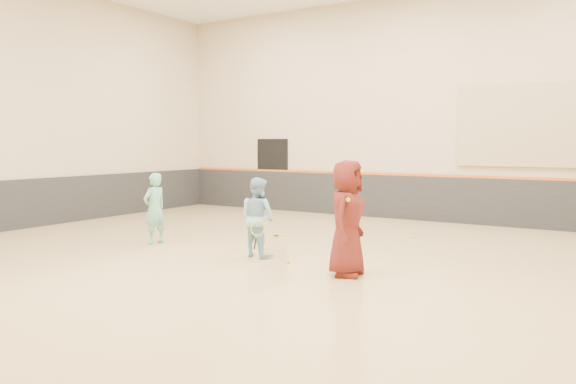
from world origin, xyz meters
The scene contains 14 objects.
room centered at (0.00, 0.00, 0.81)m, with size 15.04×12.04×6.22m.
wainscot_back centered at (0.00, 5.97, 0.60)m, with size 14.90×0.04×1.20m, color #232326.
wainscot_left centered at (-7.47, 0.00, 0.60)m, with size 0.04×11.90×1.20m, color #232326.
accent_stripe centered at (0.00, 5.96, 1.22)m, with size 14.90×0.03×0.06m, color #D85914.
acoustic_panel centered at (2.80, 5.95, 2.50)m, with size 3.20×0.08×2.00m, color tan.
doorway centered at (-4.50, 5.98, 1.10)m, with size 1.10×0.05×2.20m, color black.
girl centered at (-3.28, -0.29, 0.73)m, with size 0.53×0.35×1.46m, color #6DBDA9.
instructor centered at (-0.75, -0.23, 0.72)m, with size 0.70×0.55×1.45m, color #90C1DE.
young_man centered at (1.29, -0.72, 0.91)m, with size 0.89×0.58×1.81m, color maroon.
held_racket centered at (-0.50, -0.58, 0.58)m, with size 0.27×0.27×0.56m, color gold, non-canonical shape.
spare_racket centered at (-1.65, 1.95, 0.05)m, with size 0.67×0.67×0.09m, color #B8CA2C, non-canonical shape.
ball_under_racket centered at (0.05, -0.45, 0.03)m, with size 0.07×0.07×0.07m, color #D2E334.
ball_in_hand centered at (1.42, -0.96, 1.22)m, with size 0.07×0.07×0.07m, color #C3D331.
ball_beside_spare centered at (1.03, 3.15, 0.03)m, with size 0.07×0.07×0.07m, color #C1DF33.
Camera 1 is at (5.06, -8.57, 2.07)m, focal length 35.00 mm.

